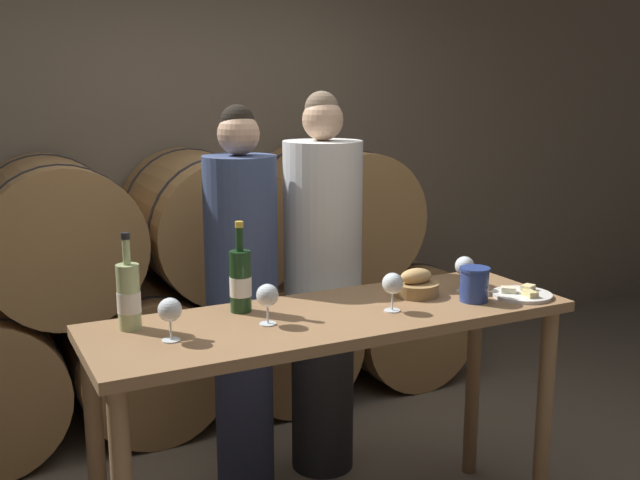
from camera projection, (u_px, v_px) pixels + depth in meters
name	position (u px, v px, depth m)	size (l,w,h in m)	color
stone_wall_back	(172.00, 113.00, 4.38)	(10.00, 0.12, 3.20)	#7F705B
barrel_stack	(207.00, 291.00, 4.09)	(3.07, 0.86, 1.42)	#A87A47
tasting_table	(334.00, 351.00, 2.76)	(1.79, 0.57, 0.95)	olive
person_left	(242.00, 299.00, 3.20)	(0.31, 0.31, 1.69)	#2D334C
person_right	(323.00, 284.00, 3.37)	(0.35, 0.35, 1.74)	#232326
wine_bottle_red	(240.00, 281.00, 2.72)	(0.08, 0.08, 0.34)	#193819
wine_bottle_white	(129.00, 296.00, 2.53)	(0.08, 0.08, 0.33)	#ADBC7F
blue_crock	(474.00, 283.00, 2.86)	(0.12, 0.12, 0.13)	navy
bread_basket	(416.00, 285.00, 2.95)	(0.18, 0.18, 0.11)	olive
cheese_plate	(522.00, 294.00, 2.93)	(0.23, 0.23, 0.04)	white
wine_glass_far_left	(170.00, 311.00, 2.41)	(0.08, 0.08, 0.14)	white
wine_glass_left	(267.00, 296.00, 2.58)	(0.08, 0.08, 0.14)	white
wine_glass_center	(393.00, 284.00, 2.73)	(0.08, 0.08, 0.14)	white
wine_glass_right	(465.00, 267.00, 2.99)	(0.08, 0.08, 0.14)	white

